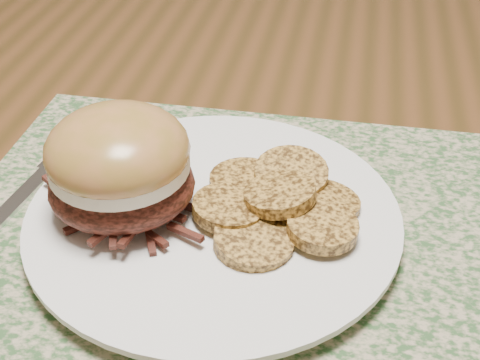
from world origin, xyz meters
name	(u,v)px	position (x,y,z in m)	size (l,w,h in m)	color
placemat	(250,226)	(-0.27, -0.26, 0.75)	(0.45, 0.33, 0.00)	#32562C
dinner_plate	(214,219)	(-0.30, -0.26, 0.76)	(0.26, 0.26, 0.02)	white
pork_sandwich	(120,165)	(-0.36, -0.27, 0.81)	(0.13, 0.13, 0.08)	black
roasted_potatoes	(277,202)	(-0.25, -0.26, 0.78)	(0.14, 0.15, 0.03)	#BA8736
fork	(25,193)	(-0.46, -0.25, 0.76)	(0.04, 0.17, 0.00)	silver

